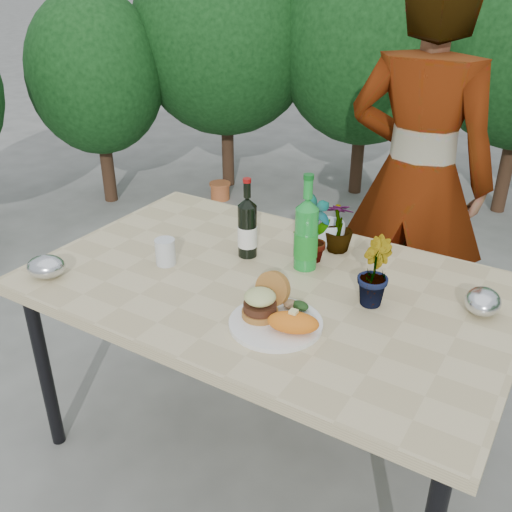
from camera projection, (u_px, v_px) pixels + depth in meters
The scene contains 18 objects.
ground at pixel (266, 444), 2.27m from camera, with size 80.00×80.00×0.00m, color #61615C.
patio_table at pixel (268, 295), 1.96m from camera, with size 1.60×1.00×0.75m.
shrub_hedge at pixel (461, 88), 2.94m from camera, with size 6.96×5.09×2.08m.
dinner_plate at pixel (276, 323), 1.69m from camera, with size 0.28×0.28×0.01m, color white.
burger_stack at pixel (263, 300), 1.70m from camera, with size 0.11×0.16×0.11m.
sweet_potato at pixel (293, 322), 1.62m from camera, with size 0.15×0.08×0.06m, color orange.
grilled_veg at pixel (296, 305), 1.74m from camera, with size 0.08×0.05×0.03m.
wine_bottle at pixel (247, 228), 2.05m from camera, with size 0.07×0.07×0.30m.
sparkling_water at pixel (306, 235), 1.96m from camera, with size 0.08×0.08×0.34m.
plastic_cup at pixel (165, 252), 2.02m from camera, with size 0.07×0.07×0.10m, color silver.
seedling_left at pixel (315, 229), 2.00m from camera, with size 0.13×0.09×0.25m, color #2D5D20.
seedling_mid at pixel (373, 272), 1.76m from camera, with size 0.12×0.10×0.22m, color #25571D.
seedling_right at pixel (339, 226), 2.09m from camera, with size 0.11×0.11×0.19m, color #26591E.
blue_bowl at pixel (329, 234), 2.15m from camera, with size 0.12×0.12×0.10m, color white.
foil_packet_left at pixel (46, 267), 1.94m from camera, with size 0.13×0.11×0.08m, color silver.
foil_packet_right at pixel (483, 301), 1.74m from camera, with size 0.13×0.11×0.08m, color silver.
person at pixel (417, 179), 2.45m from camera, with size 0.64×0.42×1.75m, color #8A5745.
terracotta_pot at pixel (220, 191), 4.58m from camera, with size 0.17×0.17×0.14m.
Camera 1 is at (0.84, -1.45, 1.71)m, focal length 40.00 mm.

